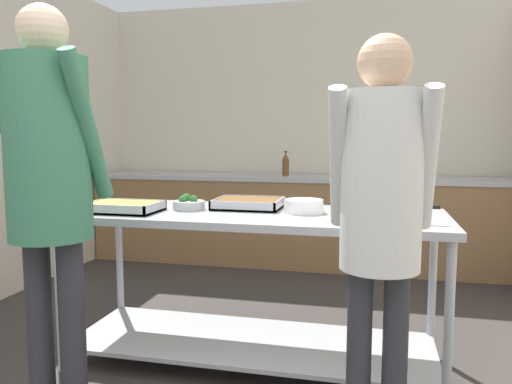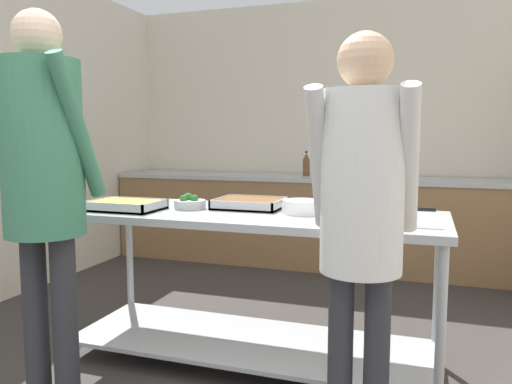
# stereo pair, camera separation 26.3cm
# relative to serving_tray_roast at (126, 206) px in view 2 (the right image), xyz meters

# --- Properties ---
(wall_rear) EXTENTS (4.24, 0.06, 2.65)m
(wall_rear) POSITION_rel_serving_tray_roast_xyz_m (0.57, 2.79, 0.44)
(wall_rear) COLOR beige
(wall_rear) RESTS_ON ground_plane
(wall_left) EXTENTS (0.06, 4.43, 2.65)m
(wall_left) POSITION_rel_serving_tray_roast_xyz_m (-1.52, 0.63, 0.44)
(wall_left) COLOR beige
(wall_left) RESTS_ON ground_plane
(back_counter) EXTENTS (4.08, 0.65, 0.89)m
(back_counter) POSITION_rel_serving_tray_roast_xyz_m (0.57, 2.42, -0.44)
(back_counter) COLOR olive
(back_counter) RESTS_ON ground_plane
(serving_counter) EXTENTS (2.08, 0.76, 0.86)m
(serving_counter) POSITION_rel_serving_tray_roast_xyz_m (0.69, 0.15, -0.30)
(serving_counter) COLOR #ADAFB5
(serving_counter) RESTS_ON ground_plane
(serving_tray_roast) EXTENTS (0.39, 0.28, 0.05)m
(serving_tray_roast) POSITION_rel_serving_tray_roast_xyz_m (0.00, 0.00, 0.00)
(serving_tray_roast) COLOR #ADAFB5
(serving_tray_roast) RESTS_ON serving_counter
(broccoli_bowl) EXTENTS (0.18, 0.18, 0.09)m
(broccoli_bowl) POSITION_rel_serving_tray_roast_xyz_m (0.32, 0.16, 0.01)
(broccoli_bowl) COLOR #B2B2B7
(broccoli_bowl) RESTS_ON serving_counter
(serving_tray_vegetables) EXTENTS (0.38, 0.33, 0.05)m
(serving_tray_vegetables) POSITION_rel_serving_tray_roast_xyz_m (0.63, 0.30, 0.00)
(serving_tray_vegetables) COLOR #ADAFB5
(serving_tray_vegetables) RESTS_ON serving_counter
(plate_stack) EXTENTS (0.22, 0.22, 0.07)m
(plate_stack) POSITION_rel_serving_tray_roast_xyz_m (0.97, 0.20, 0.01)
(plate_stack) COLOR white
(plate_stack) RESTS_ON serving_counter
(sauce_pan) EXTENTS (0.46, 0.32, 0.09)m
(sauce_pan) POSITION_rel_serving_tray_roast_xyz_m (1.35, -0.01, 0.02)
(sauce_pan) COLOR #ADAFB5
(sauce_pan) RESTS_ON serving_counter
(guest_serving_left) EXTENTS (0.41, 0.32, 1.66)m
(guest_serving_left) POSITION_rel_serving_tray_roast_xyz_m (1.37, -0.48, 0.15)
(guest_serving_left) COLOR #2D2D33
(guest_serving_left) RESTS_ON ground_plane
(guest_serving_right) EXTENTS (0.46, 0.36, 1.82)m
(guest_serving_right) POSITION_rel_serving_tray_roast_xyz_m (-0.01, -0.62, 0.24)
(guest_serving_right) COLOR #2D2D33
(guest_serving_right) RESTS_ON ground_plane
(water_bottle) EXTENTS (0.07, 0.07, 0.24)m
(water_bottle) POSITION_rel_serving_tray_roast_xyz_m (0.47, 2.43, 0.11)
(water_bottle) COLOR brown
(water_bottle) RESTS_ON back_counter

